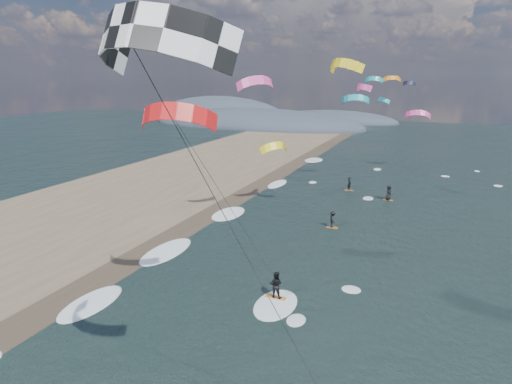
% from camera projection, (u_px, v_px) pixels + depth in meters
% --- Properties ---
extents(sand_strip, '(26.00, 240.00, 0.00)m').
position_uv_depth(sand_strip, '(1.00, 248.00, 36.67)').
color(sand_strip, brown).
rests_on(sand_strip, ground).
extents(wet_sand_strip, '(3.00, 240.00, 0.00)m').
position_uv_depth(wet_sand_strip, '(111.00, 273.00, 32.04)').
color(wet_sand_strip, '#382D23').
rests_on(wet_sand_strip, ground).
extents(coastal_hills, '(80.00, 41.00, 15.00)m').
position_uv_depth(coastal_hills, '(250.00, 122.00, 131.13)').
color(coastal_hills, '#3D4756').
rests_on(coastal_hills, ground).
extents(kitesurfer_near_a, '(7.99, 8.88, 16.42)m').
position_uv_depth(kitesurfer_near_a, '(179.00, 142.00, 11.37)').
color(kitesurfer_near_a, orange).
rests_on(kitesurfer_near_a, ground).
extents(kitesurfer_near_b, '(7.24, 8.63, 13.67)m').
position_uv_depth(kitesurfer_near_b, '(208.00, 177.00, 23.14)').
color(kitesurfer_near_b, orange).
rests_on(kitesurfer_near_b, ground).
extents(far_kitesurfers, '(6.24, 15.39, 1.81)m').
position_uv_depth(far_kitesurfers, '(358.00, 201.00, 47.12)').
color(far_kitesurfers, orange).
rests_on(far_kitesurfers, ground).
extents(bg_kite_field, '(15.70, 74.13, 9.69)m').
position_uv_depth(bg_kite_field, '(368.00, 91.00, 62.03)').
color(bg_kite_field, teal).
rests_on(bg_kite_field, ground).
extents(shoreline_surf, '(2.40, 79.40, 0.11)m').
position_uv_depth(shoreline_surf, '(162.00, 252.00, 35.78)').
color(shoreline_surf, white).
rests_on(shoreline_surf, ground).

